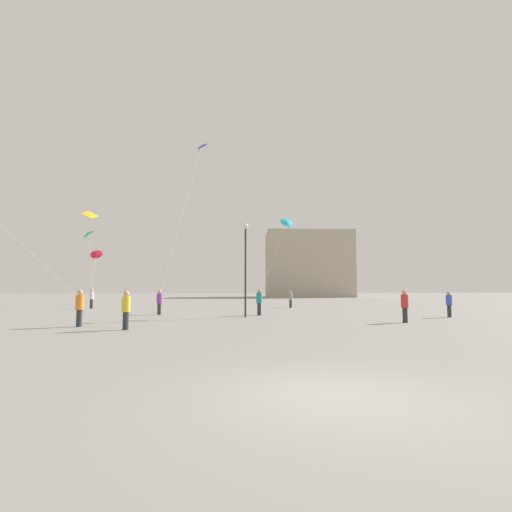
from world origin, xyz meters
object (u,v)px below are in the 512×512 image
(person_in_purple, at_px, (159,301))
(person_in_orange, at_px, (80,306))
(person_in_grey, at_px, (291,298))
(kite_emerald_diamond, at_px, (88,234))
(person_in_teal, at_px, (259,301))
(kite_crimson_diamond, at_px, (96,254))
(kite_cyan_diamond, at_px, (287,222))
(kite_cobalt_diamond, at_px, (202,146))
(lamppost_east, at_px, (245,255))
(person_in_yellow, at_px, (126,308))
(kite_amber_delta, at_px, (90,216))
(person_in_red, at_px, (405,305))
(building_left_hall, at_px, (308,265))
(person_in_white, at_px, (92,298))
(person_in_blue, at_px, (449,303))

(person_in_purple, bearing_deg, person_in_orange, -33.31)
(person_in_orange, relative_size, person_in_grey, 1.10)
(person_in_grey, height_order, kite_emerald_diamond, kite_emerald_diamond)
(person_in_teal, height_order, kite_crimson_diamond, kite_crimson_diamond)
(person_in_purple, relative_size, kite_cyan_diamond, 0.31)
(kite_crimson_diamond, bearing_deg, person_in_purple, -59.68)
(kite_cobalt_diamond, xyz_separation_m, kite_crimson_diamond, (-11.68, 8.00, -9.40))
(kite_emerald_diamond, distance_m, kite_crimson_diamond, 11.99)
(lamppost_east, bearing_deg, person_in_orange, -147.18)
(person_in_orange, bearing_deg, person_in_yellow, 23.60)
(kite_amber_delta, distance_m, lamppost_east, 19.50)
(kite_cyan_diamond, distance_m, kite_crimson_diamond, 24.84)
(person_in_red, height_order, kite_emerald_diamond, kite_emerald_diamond)
(kite_cyan_diamond, bearing_deg, person_in_teal, -176.13)
(kite_emerald_diamond, height_order, kite_amber_delta, kite_amber_delta)
(person_in_yellow, bearing_deg, building_left_hall, -165.04)
(person_in_red, xyz_separation_m, kite_emerald_diamond, (-20.25, 11.84, 5.19))
(kite_cyan_diamond, height_order, building_left_hall, building_left_hall)
(person_in_red, height_order, person_in_purple, person_in_red)
(person_in_white, relative_size, building_left_hall, 0.10)
(person_in_yellow, distance_m, lamppost_east, 9.34)
(person_in_orange, height_order, lamppost_east, lamppost_east)
(person_in_white, xyz_separation_m, person_in_purple, (7.45, -9.10, -0.06))
(person_in_white, relative_size, kite_amber_delta, 0.23)
(person_in_grey, height_order, lamppost_east, lamppost_east)
(person_in_red, height_order, kite_crimson_diamond, kite_crimson_diamond)
(person_in_orange, height_order, person_in_purple, person_in_orange)
(person_in_orange, xyz_separation_m, person_in_blue, (20.82, 4.14, -0.06))
(person_in_grey, bearing_deg, kite_amber_delta, -87.86)
(kite_emerald_diamond, relative_size, kite_amber_delta, 0.69)
(person_in_white, height_order, person_in_grey, person_in_white)
(person_in_blue, bearing_deg, person_in_white, 123.48)
(person_in_purple, height_order, kite_crimson_diamond, kite_crimson_diamond)
(kite_cyan_diamond, bearing_deg, person_in_yellow, -134.62)
(kite_cyan_diamond, bearing_deg, kite_amber_delta, 146.69)
(person_in_teal, distance_m, person_in_blue, 11.98)
(person_in_yellow, xyz_separation_m, kite_crimson_diamond, (-9.45, 25.76, 4.62))
(person_in_grey, bearing_deg, person_in_yellow, -23.94)
(person_in_yellow, distance_m, kite_amber_delta, 22.71)
(person_in_orange, bearing_deg, kite_emerald_diamond, 163.63)
(person_in_teal, xyz_separation_m, kite_emerald_diamond, (-13.16, 5.60, 5.16))
(person_in_orange, bearing_deg, person_in_teal, 93.28)
(person_in_yellow, xyz_separation_m, lamppost_east, (5.63, 6.84, 2.94))
(person_in_teal, bearing_deg, person_in_white, 90.50)
(person_in_purple, bearing_deg, lamppost_east, 45.77)
(person_in_white, height_order, person_in_blue, person_in_white)
(person_in_teal, distance_m, kite_cyan_diamond, 5.70)
(person_in_grey, relative_size, kite_emerald_diamond, 0.29)
(person_in_white, height_order, lamppost_east, lamppost_east)
(person_in_red, height_order, person_in_teal, person_in_teal)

